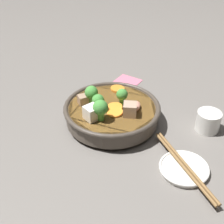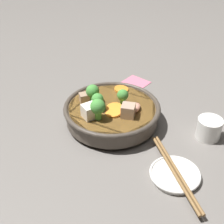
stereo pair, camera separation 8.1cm
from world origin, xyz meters
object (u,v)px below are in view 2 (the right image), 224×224
(tea_cup, at_px, (209,128))
(chopsticks_pair, at_px, (175,171))
(side_saucer, at_px, (175,175))
(stirfry_bowl, at_px, (112,111))

(tea_cup, relative_size, chopsticks_pair, 0.28)
(side_saucer, bearing_deg, chopsticks_pair, -93.58)
(tea_cup, bearing_deg, side_saucer, 13.85)
(stirfry_bowl, xyz_separation_m, tea_cup, (-0.15, 0.20, -0.01))
(side_saucer, relative_size, chopsticks_pair, 0.50)
(chopsticks_pair, bearing_deg, stirfry_bowl, -93.76)
(side_saucer, distance_m, chopsticks_pair, 0.01)
(stirfry_bowl, height_order, side_saucer, stirfry_bowl)
(stirfry_bowl, distance_m, chopsticks_pair, 0.24)
(side_saucer, relative_size, tea_cup, 1.80)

